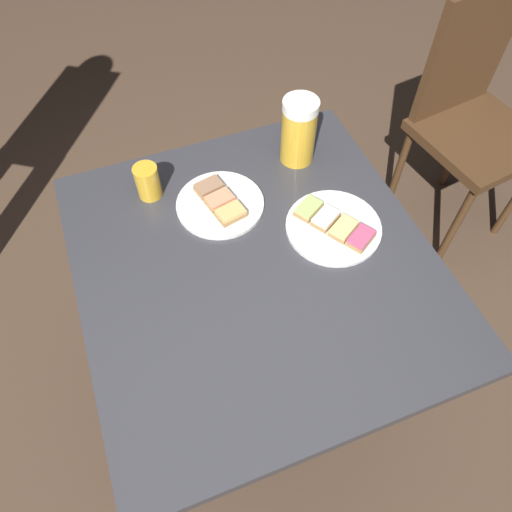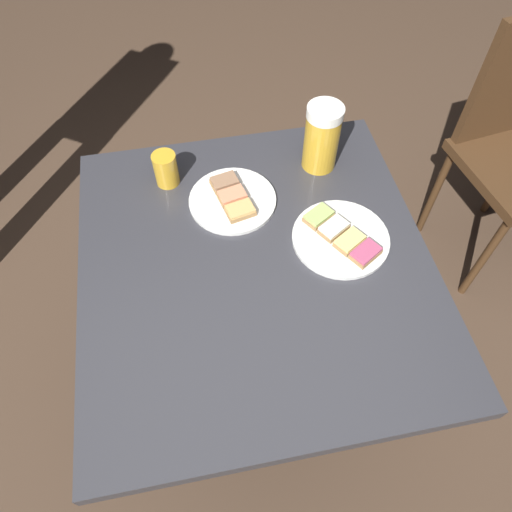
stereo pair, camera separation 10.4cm
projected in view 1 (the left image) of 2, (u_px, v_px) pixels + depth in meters
name	position (u px, v px, depth m)	size (l,w,h in m)	color
ground_plane	(256.00, 378.00, 1.64)	(6.00, 6.00, 0.00)	#4C3828
cafe_table	(256.00, 293.00, 1.17)	(0.83, 0.78, 0.71)	black
plate_near	(334.00, 226.00, 1.10)	(0.22, 0.22, 0.03)	white
plate_far	(220.00, 203.00, 1.15)	(0.21, 0.21, 0.03)	white
beer_mug	(299.00, 130.00, 1.18)	(0.14, 0.10, 0.17)	gold
beer_glass_small	(148.00, 182.00, 1.14)	(0.06, 0.06, 0.09)	gold
cafe_chair	(472.00, 112.00, 1.65)	(0.43, 0.43, 0.89)	#472D19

